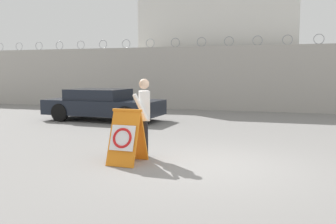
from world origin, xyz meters
The scene contains 6 objects.
ground_plane centered at (0.00, 0.00, 0.00)m, with size 90.00×90.00×0.00m, color gray.
perimeter_wall centered at (0.00, 11.15, 1.59)m, with size 36.00×0.30×3.61m.
building_block centered at (-2.30, 15.49, 3.26)m, with size 8.38×6.69×6.52m.
barricade_sign centered at (-1.76, -0.26, 0.56)m, with size 0.65×0.83×1.13m.
security_guard centered at (-1.62, 0.40, 0.97)m, with size 0.39×0.68×1.74m.
parked_car_front_coupe centered at (-5.47, 5.88, 0.63)m, with size 4.63×2.15×1.23m.
Camera 1 is at (1.35, -7.25, 1.88)m, focal length 40.00 mm.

